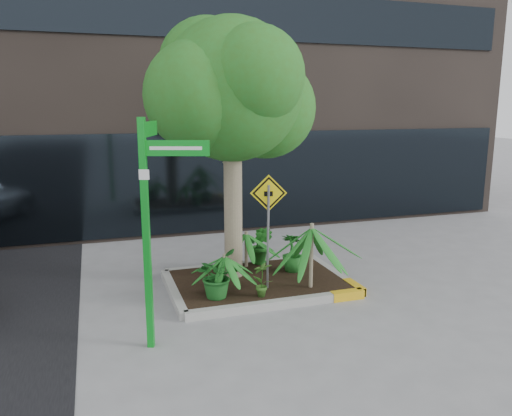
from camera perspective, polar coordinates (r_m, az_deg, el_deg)
name	(u,v)px	position (r m, az deg, el deg)	size (l,w,h in m)	color
ground	(253,293)	(9.23, -0.38, -9.72)	(80.00, 80.00, 0.00)	gray
planter	(260,282)	(9.51, 0.45, -8.42)	(3.35, 2.36, 0.15)	#9E9E99
tree	(232,90)	(9.20, -2.80, 13.29)	(3.32, 2.94, 4.97)	gray
palm_front	(312,228)	(8.85, 6.41, -2.24)	(1.32, 1.32, 1.47)	gray
palm_left	(225,257)	(8.69, -3.61, -5.58)	(0.78, 0.78, 0.86)	gray
palm_back	(246,234)	(10.04, -1.13, -2.97)	(0.82, 0.82, 0.91)	gray
shrub_a	(216,275)	(8.55, -4.63, -7.62)	(0.71, 0.71, 0.79)	#19571D
shrub_b	(293,252)	(9.87, 4.21, -5.06)	(0.43, 0.43, 0.77)	#1F6821
shrub_c	(262,279)	(8.58, 0.69, -8.08)	(0.33, 0.33, 0.63)	#31631E
shrub_d	(262,245)	(10.26, 0.64, -4.25)	(0.45, 0.45, 0.81)	#1C611C
street_sign_post	(151,209)	(6.90, -11.93, -0.08)	(0.91, 1.14, 3.21)	#0D9320
cattle_sign	(268,213)	(8.58, 1.42, -0.59)	(0.62, 0.22, 2.06)	slate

